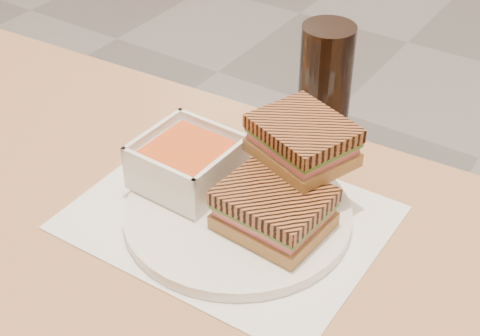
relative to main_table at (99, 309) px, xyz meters
The scene contains 7 objects.
main_table is the anchor object (origin of this frame).
tray_liner 0.20m from the main_table, 47.42° to the left, with size 0.35×0.28×0.00m.
plate 0.21m from the main_table, 45.54° to the left, with size 0.27×0.27×0.01m.
soup_bowl 0.21m from the main_table, 72.44° to the left, with size 0.11×0.11×0.06m.
panini_lower 0.26m from the main_table, 35.19° to the left, with size 0.12×0.10×0.05m.
panini_upper 0.33m from the main_table, 49.36° to the left, with size 0.13×0.12×0.05m.
cola_glass 0.42m from the main_table, 72.87° to the left, with size 0.07×0.07×0.15m.
Camera 1 is at (0.37, -2.54, 1.30)m, focal length 53.10 mm.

